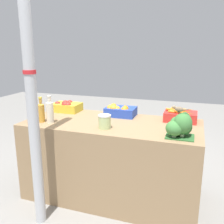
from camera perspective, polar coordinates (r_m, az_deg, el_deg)
ground_plane at (r=2.72m, az=0.00°, el=-18.10°), size 10.00×10.00×0.00m
market_table at (r=2.54m, az=0.00°, el=-10.71°), size 1.67×0.76×0.77m
support_pole at (r=2.01m, az=-18.10°, el=5.44°), size 0.10×0.10×2.34m
apple_crate at (r=2.85m, az=-10.41°, el=1.28°), size 0.31×0.22×0.12m
orange_crate at (r=2.61m, az=1.63°, el=0.32°), size 0.31×0.22×0.13m
carrot_crate at (r=2.51m, az=15.36°, el=-0.79°), size 0.31×0.22×0.13m
broccoli_pile at (r=2.05m, az=15.40°, el=-3.01°), size 0.22×0.21×0.20m
juice_bottle_ruby at (r=2.54m, az=-17.91°, el=0.39°), size 0.07×0.07×0.26m
juice_bottle_amber at (r=2.48m, az=-15.89°, el=0.09°), size 0.06×0.06×0.24m
juice_bottle_cloudy at (r=2.42m, az=-14.00°, el=0.17°), size 0.07×0.07×0.26m
pickle_jar at (r=2.20m, az=-1.60°, el=-2.20°), size 0.11×0.11×0.12m
sparrow_bird at (r=2.00m, az=14.99°, el=0.66°), size 0.14×0.05×0.05m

